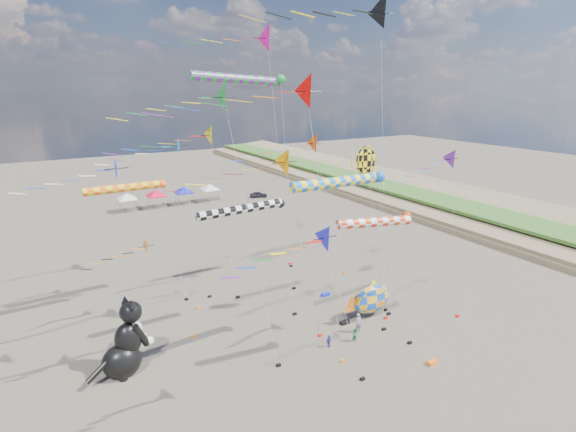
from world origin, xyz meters
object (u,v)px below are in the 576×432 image
Objects in this scene: cat_inflatable at (124,338)px; person_adult at (358,323)px; child_green at (356,335)px; child_blue at (329,341)px; fish_inflatable at (371,299)px; parked_car at (258,194)px.

cat_inflatable is 3.26× the size of person_adult.
child_green is 1.12× the size of child_blue.
person_adult is 1.48× the size of child_green.
child_green is at bearing -145.58° from fish_inflatable.
person_adult is 1.56m from child_green.
cat_inflatable is at bearing 164.18° from parked_car.
fish_inflatable is (21.44, -2.64, -1.11)m from cat_inflatable.
fish_inflatable reaches higher than child_blue.
person_adult reaches higher than parked_car.
child_blue is 0.33× the size of parked_car.
child_blue is at bearing -179.91° from person_adult.
fish_inflatable reaches higher than parked_car.
fish_inflatable is 1.62× the size of parked_car.
person_adult is 3.68m from child_blue.
child_green is (17.63, -5.26, -2.36)m from cat_inflatable.
parked_car is (12.28, 47.76, -1.29)m from fish_inflatable.
person_adult is (18.76, -4.22, -2.06)m from cat_inflatable.
child_blue is (-2.48, 0.43, -0.07)m from child_green.
parked_car is (14.96, 49.34, -0.34)m from person_adult.
fish_inflatable is 2.98× the size of person_adult.
parked_car is (18.57, 49.95, 0.02)m from child_blue.
child_blue is (-3.61, -0.61, -0.36)m from person_adult.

